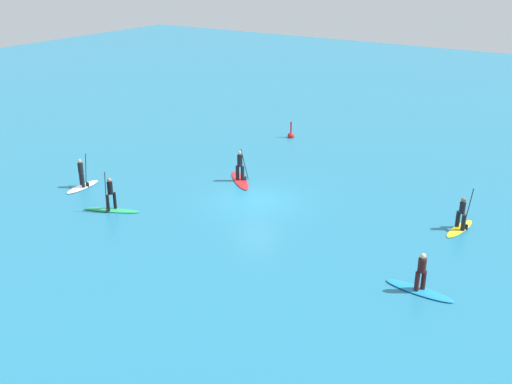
{
  "coord_description": "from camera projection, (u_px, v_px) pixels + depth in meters",
  "views": [
    {
      "loc": [
        17.04,
        -26.08,
        13.06
      ],
      "look_at": [
        0.0,
        0.0,
        0.5
      ],
      "focal_mm": 42.74,
      "sensor_mm": 36.0,
      "label": 1
    }
  ],
  "objects": [
    {
      "name": "surfer_on_red_board",
      "position": [
        240.0,
        174.0,
        36.42
      ],
      "size": [
        2.9,
        2.76,
        2.08
      ],
      "rotation": [
        0.0,
        0.0,
        5.54
      ],
      "color": "red",
      "rests_on": "ground_plane"
    },
    {
      "name": "marker_buoy",
      "position": [
        291.0,
        135.0,
        44.86
      ],
      "size": [
        0.5,
        0.5,
        1.33
      ],
      "color": "red",
      "rests_on": "ground_plane"
    },
    {
      "name": "surfer_on_white_board",
      "position": [
        82.0,
        181.0,
        35.43
      ],
      "size": [
        0.9,
        2.5,
        2.1
      ],
      "rotation": [
        0.0,
        0.0,
        1.65
      ],
      "color": "white",
      "rests_on": "ground_plane"
    },
    {
      "name": "surfer_on_blue_board",
      "position": [
        420.0,
        283.0,
        24.69
      ],
      "size": [
        2.96,
        0.91,
        1.75
      ],
      "rotation": [
        0.0,
        0.0,
        3.07
      ],
      "color": "#1E8CD1",
      "rests_on": "ground_plane"
    },
    {
      "name": "ground_plane",
      "position": [
        256.0,
        200.0,
        33.78
      ],
      "size": [
        120.0,
        120.0,
        0.0
      ],
      "primitive_type": "plane",
      "color": "teal",
      "rests_on": "ground"
    },
    {
      "name": "surfer_on_yellow_board",
      "position": [
        461.0,
        221.0,
        30.14
      ],
      "size": [
        0.97,
        2.71,
        2.26
      ],
      "rotation": [
        0.0,
        0.0,
        1.43
      ],
      "color": "yellow",
      "rests_on": "ground_plane"
    },
    {
      "name": "surfer_on_green_board",
      "position": [
        111.0,
        202.0,
        32.25
      ],
      "size": [
        2.99,
        1.73,
        2.27
      ],
      "rotation": [
        0.0,
        0.0,
        3.56
      ],
      "color": "#23B266",
      "rests_on": "ground_plane"
    }
  ]
}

